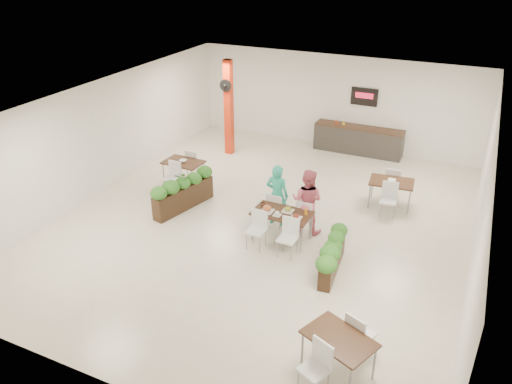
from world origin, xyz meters
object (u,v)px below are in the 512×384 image
(service_counter, at_px, (358,139))
(planter_left, at_px, (183,191))
(diner_woman, at_px, (307,201))
(planter_right, at_px, (333,253))
(side_table_a, at_px, (183,165))
(red_column, at_px, (229,107))
(side_table_c, at_px, (339,344))
(diner_man, at_px, (277,195))
(main_table, at_px, (281,217))
(side_table_b, at_px, (391,185))

(service_counter, bearing_deg, planter_left, -118.97)
(planter_left, bearing_deg, service_counter, 61.03)
(service_counter, relative_size, diner_woman, 1.79)
(planter_right, bearing_deg, side_table_a, 155.79)
(red_column, relative_size, service_counter, 1.07)
(red_column, height_order, side_table_a, red_column)
(side_table_c, bearing_deg, diner_man, 147.43)
(planter_left, height_order, side_table_c, planter_left)
(main_table, xyz_separation_m, side_table_a, (-3.80, 1.64, -0.01))
(planter_right, bearing_deg, side_table_c, -71.23)
(diner_man, bearing_deg, planter_left, 7.18)
(red_column, distance_m, side_table_a, 2.98)
(diner_woman, relative_size, side_table_a, 1.03)
(side_table_b, bearing_deg, side_table_a, -174.06)
(planter_right, xyz_separation_m, side_table_c, (0.94, -2.76, 0.14))
(red_column, bearing_deg, planter_left, -80.05)
(main_table, height_order, planter_right, main_table)
(service_counter, bearing_deg, planter_right, -79.96)
(side_table_a, distance_m, side_table_b, 5.98)
(main_table, relative_size, diner_woman, 0.98)
(side_table_b, height_order, side_table_c, same)
(main_table, height_order, diner_man, diner_man)
(planter_left, xyz_separation_m, side_table_b, (5.07, 2.49, 0.10))
(red_column, distance_m, service_counter, 4.56)
(diner_man, bearing_deg, red_column, -47.60)
(diner_woman, bearing_deg, service_counter, -87.60)
(red_column, xyz_separation_m, service_counter, (4.00, 1.86, -1.15))
(diner_man, height_order, planter_right, diner_man)
(side_table_a, height_order, side_table_c, same)
(main_table, bearing_deg, planter_left, 173.01)
(service_counter, distance_m, main_table, 6.31)
(service_counter, relative_size, diner_man, 1.82)
(service_counter, relative_size, planter_left, 1.48)
(service_counter, height_order, planter_right, service_counter)
(service_counter, distance_m, side_table_b, 3.88)
(service_counter, bearing_deg, diner_woman, -88.58)
(service_counter, relative_size, planter_right, 1.75)
(planter_right, bearing_deg, service_counter, 100.04)
(side_table_c, bearing_deg, red_column, 150.97)
(diner_woman, relative_size, planter_left, 0.83)
(service_counter, xyz_separation_m, main_table, (-0.27, -6.30, 0.14))
(diner_woman, height_order, planter_right, diner_woman)
(red_column, xyz_separation_m, diner_man, (3.34, -3.78, -0.82))
(side_table_b, bearing_deg, planter_right, -104.30)
(diner_man, distance_m, planter_left, 2.66)
(red_column, height_order, side_table_c, red_column)
(side_table_c, bearing_deg, main_table, 148.05)
(main_table, bearing_deg, planter_right, -26.40)
(diner_man, height_order, planter_left, diner_man)
(diner_man, bearing_deg, side_table_c, 125.32)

